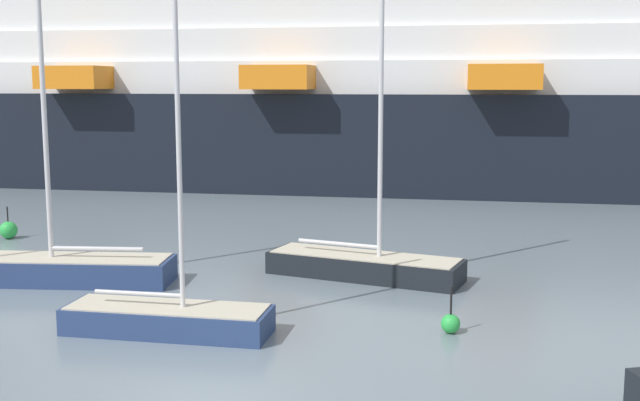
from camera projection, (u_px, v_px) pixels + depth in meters
name	position (u px, v px, depth m)	size (l,w,h in m)	color
sailboat_0	(68.00, 267.00, 26.54)	(7.18, 2.49, 10.27)	navy
sailboat_2	(168.00, 315.00, 21.17)	(5.70, 1.94, 10.29)	navy
sailboat_3	(365.00, 262.00, 27.24)	(7.08, 3.73, 11.59)	black
channel_buoy_1	(451.00, 323.00, 21.19)	(0.53, 0.53, 1.31)	green
channel_buoy_2	(8.00, 230.00, 34.07)	(0.76, 0.76, 1.41)	green
cruise_ship	(214.00, 100.00, 54.98)	(110.98, 20.73, 17.56)	black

